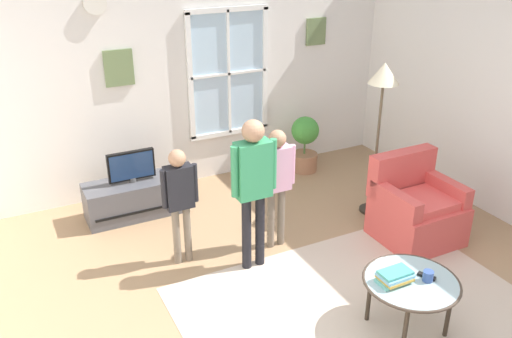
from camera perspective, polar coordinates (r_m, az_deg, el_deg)
ground_plane at (r=4.67m, az=7.70°, el=-15.37°), size 5.82×6.60×0.02m
back_wall at (r=6.51m, az=-6.88°, el=10.94°), size 5.22×0.17×2.94m
area_rug at (r=4.73m, az=11.30°, el=-14.82°), size 2.88×2.22×0.01m
tv_stand at (r=6.12m, az=-12.75°, el=-3.04°), size 1.07×0.45×0.41m
television at (r=5.95m, az=-13.09°, el=0.31°), size 0.51×0.08×0.36m
armchair at (r=5.72m, az=16.53°, el=-4.12°), size 0.76×0.74×0.87m
coffee_table at (r=4.42m, az=16.12°, el=-11.62°), size 0.76×0.76×0.46m
book_stack at (r=4.33m, az=14.51°, el=-10.98°), size 0.28×0.19×0.10m
cup at (r=4.42m, az=17.78°, el=-10.76°), size 0.08×0.08×0.09m
remote_near_books at (r=4.47m, az=17.65°, el=-10.78°), size 0.10×0.14×0.02m
person_green_shirt at (r=4.76m, az=-0.30°, el=-1.00°), size 0.44×0.20×1.46m
person_pink_shirt at (r=5.15m, az=2.22°, el=-0.68°), size 0.37×0.17×1.24m
person_black_shirt at (r=4.96m, az=-8.12°, el=-2.61°), size 0.35×0.16×1.16m
potted_plant_by_window at (r=7.02m, az=5.19°, el=2.83°), size 0.36×0.36×0.74m
floor_lamp at (r=5.74m, az=13.28°, el=8.25°), size 0.32×0.32×1.70m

